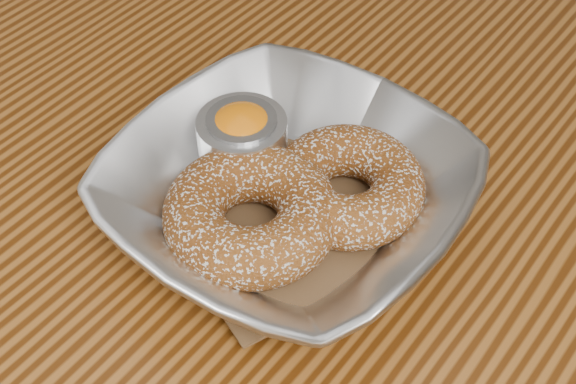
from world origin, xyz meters
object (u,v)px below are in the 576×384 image
Objects in this scene: table at (299,310)px; donut_front at (251,214)px; donut_back at (348,185)px; ramekin at (243,141)px; serving_bowl at (288,196)px.

donut_front is at bearing -111.31° from table.
ramekin is (-0.07, -0.01, 0.01)m from donut_back.
table is 11.13× the size of donut_front.
serving_bowl is 0.04m from donut_back.
table is 0.14m from ramekin.
serving_bowl is at bearing -134.90° from table.
table is 12.27× the size of donut_back.
table is at bearing 45.10° from serving_bowl.
donut_front reaches higher than donut_back.
serving_bowl is at bearing -18.17° from ramekin.
serving_bowl is 0.05m from ramekin.
donut_front is 1.82× the size of ramekin.
table is 0.13m from donut_front.
table is at bearing 68.69° from donut_front.
ramekin reaches higher than donut_back.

